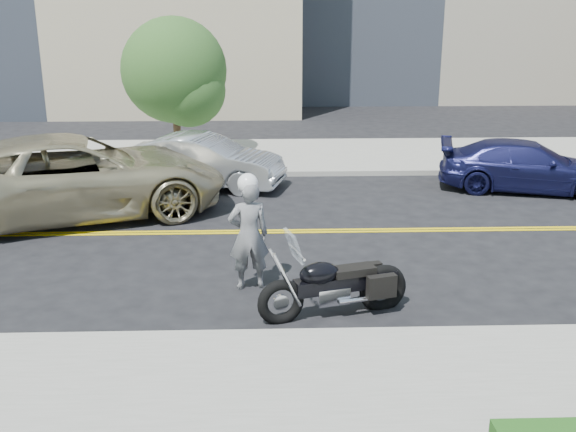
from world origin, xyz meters
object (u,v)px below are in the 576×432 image
(motorcyclist, at_px, (249,232))
(parked_car_silver, at_px, (204,161))
(motorcycle, at_px, (335,272))
(suv, at_px, (76,176))
(parked_car_blue, at_px, (527,166))

(motorcyclist, relative_size, parked_car_silver, 0.48)
(motorcyclist, distance_m, parked_car_silver, 7.15)
(motorcycle, distance_m, suv, 7.87)
(parked_car_silver, xyz_separation_m, parked_car_blue, (8.76, -0.64, -0.05))
(motorcycle, bearing_deg, parked_car_silver, 92.97)
(motorcycle, bearing_deg, motorcyclist, 124.60)
(parked_car_blue, bearing_deg, motorcycle, 155.33)
(motorcycle, xyz_separation_m, suv, (-5.57, 5.56, 0.22))
(motorcycle, xyz_separation_m, parked_car_silver, (-2.81, 8.16, -0.03))
(motorcyclist, xyz_separation_m, suv, (-4.16, 4.41, -0.08))
(motorcyclist, bearing_deg, motorcycle, 128.96)
(parked_car_silver, relative_size, parked_car_blue, 0.95)
(parked_car_silver, bearing_deg, suv, 148.51)
(parked_car_silver, bearing_deg, parked_car_blue, -78.93)
(motorcyclist, xyz_separation_m, parked_car_silver, (-1.40, 7.00, -0.33))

